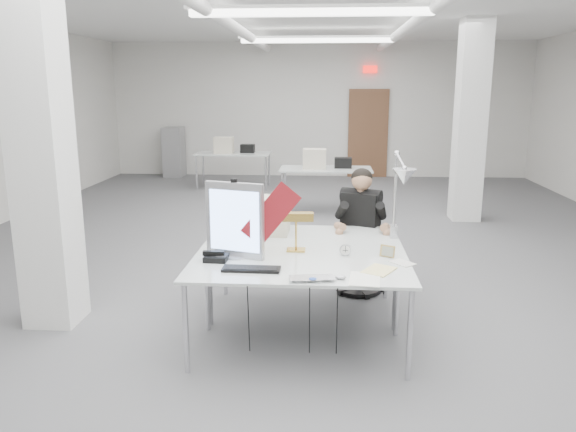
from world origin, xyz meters
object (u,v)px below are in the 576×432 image
Objects in this scene: monitor at (235,220)px; beige_monitor at (269,215)px; seated_person at (361,211)px; bankers_lamp at (296,233)px; desk_main at (299,267)px; laptop at (313,281)px; architect_lamp at (399,193)px; desk_phone at (216,258)px; office_chair at (359,250)px.

beige_monitor is (0.21, 0.81, -0.14)m from monitor.
seated_person is 2.57× the size of bankers_lamp.
laptop is (0.12, -0.39, 0.03)m from desk_main.
architect_lamp is (1.40, 0.47, 0.16)m from monitor.
desk_phone is at bearing -162.77° from architect_lamp.
laptop is (-0.45, -1.86, 0.30)m from office_chair.
office_chair is 1.30m from bankers_lamp.
beige_monitor is (-0.91, -0.41, 0.03)m from seated_person.
monitor is at bearing -160.54° from bankers_lamp.
office_chair is 1.14m from architect_lamp.
beige_monitor is (-0.46, 1.40, 0.16)m from laptop.
beige_monitor is (0.35, 0.92, 0.15)m from desk_phone.
monitor is (-0.55, 0.20, 0.33)m from desk_main.
seated_person is at bearing 106.86° from architect_lamp.
seated_person reaches higher than bankers_lamp.
beige_monitor is at bearing 160.53° from architect_lamp.
seated_person is 1.18m from bankers_lamp.
desk_main is 9.66× the size of desk_phone.
laptop is 0.94m from desk_phone.
office_chair is at bearing 28.13° from beige_monitor.
desk_phone is (-0.14, -0.11, -0.29)m from monitor.
seated_person is (0.57, 1.42, 0.16)m from desk_main.
beige_monitor reaches higher than office_chair.
monitor is at bearing 159.74° from desk_main.
monitor is 1.48m from architect_lamp.
office_chair reaches higher than desk_main.
beige_monitor is at bearing 99.65° from laptop.
beige_monitor is at bearing 71.93° from desk_phone.
monitor is 0.66× the size of architect_lamp.
monitor is at bearing -109.01° from office_chair.
architect_lamp reaches higher than office_chair.
laptop is (-0.45, -1.81, -0.13)m from seated_person.
monitor is at bearing -110.15° from seated_person.
laptop is at bearing -81.69° from seated_person.
office_chair is at bearing 55.93° from bankers_lamp.
beige_monitor reaches higher than desk_main.
laptop is at bearing -82.02° from bankers_lamp.
desk_phone is at bearing 140.94° from laptop.
seated_person is 2.21× the size of beige_monitor.
desk_main is at bearing -4.56° from desk_phone.
monitor is at bearing 129.84° from laptop.
office_chair is at bearing 112.28° from seated_person.
monitor reaches higher than beige_monitor.
architect_lamp is (1.54, 0.59, 0.46)m from desk_phone.
beige_monitor is at bearing 108.57° from desk_main.
seated_person is 1.84m from desk_phone.
seated_person reaches higher than desk_phone.
bankers_lamp is 0.66m from beige_monitor.
architect_lamp is at bearing 38.31° from desk_main.
desk_phone is (-0.81, 0.48, 0.01)m from laptop.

